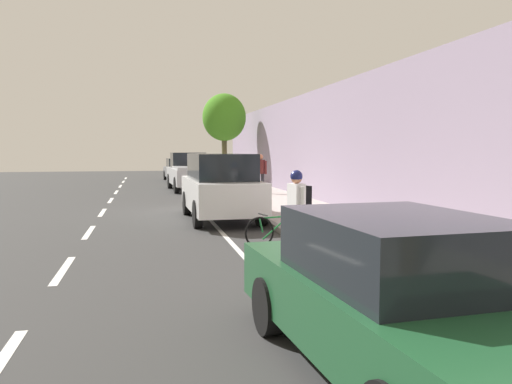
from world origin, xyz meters
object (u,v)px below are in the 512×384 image
parked_sedan_grey_far (179,170)px  street_tree_mid_block (224,118)px  parked_sedan_green_nearest (396,297)px  pedestrian_on_phone (260,171)px  bicycle_at_curb (282,230)px  fire_hydrant (215,177)px  cyclist_with_backpack (298,202)px  parked_pickup_silver_mid (190,173)px  parked_suv_white_second (221,186)px

parked_sedan_grey_far → street_tree_mid_block: 6.12m
parked_sedan_green_nearest → pedestrian_on_phone: (2.81, 18.23, 0.39)m
parked_sedan_grey_far → bicycle_at_curb: 24.18m
parked_sedan_green_nearest → fire_hydrant: (1.53, 24.11, -0.19)m
pedestrian_on_phone → fire_hydrant: bearing=102.3°
parked_sedan_grey_far → pedestrian_on_phone: pedestrian_on_phone is taller
cyclist_with_backpack → fire_hydrant: size_ratio=2.01×
parked_sedan_green_nearest → parked_pickup_silver_mid: bearing=90.0°
fire_hydrant → parked_pickup_silver_mid: bearing=-131.0°
pedestrian_on_phone → parked_pickup_silver_mid: bearing=124.2°
parked_suv_white_second → parked_sedan_grey_far: bearing=89.9°
bicycle_at_curb → parked_sedan_green_nearest: bearing=-95.6°
pedestrian_on_phone → fire_hydrant: pedestrian_on_phone is taller
bicycle_at_curb → pedestrian_on_phone: (2.18, 11.80, 0.78)m
bicycle_at_curb → cyclist_with_backpack: bearing=-63.2°
parked_suv_white_second → fire_hydrant: (1.58, 13.21, -0.46)m
parked_suv_white_second → pedestrian_on_phone: parked_suv_white_second is taller
cyclist_with_backpack → street_tree_mid_block: bearing=85.7°
parked_sedan_grey_far → cyclist_with_backpack: cyclist_with_backpack is taller
parked_sedan_grey_far → parked_suv_white_second: bearing=-90.1°
parked_sedan_grey_far → bicycle_at_curb: parked_sedan_grey_far is taller
parked_sedan_green_nearest → pedestrian_on_phone: pedestrian_on_phone is taller
parked_suv_white_second → cyclist_with_backpack: parked_suv_white_second is taller
bicycle_at_curb → street_tree_mid_block: bearing=85.0°
cyclist_with_backpack → parked_sedan_grey_far: bearing=92.1°
parked_suv_white_second → pedestrian_on_phone: size_ratio=2.69×
parked_sedan_green_nearest → cyclist_with_backpack: (0.86, 5.99, 0.27)m
parked_sedan_grey_far → pedestrian_on_phone: size_ratio=2.55×
parked_suv_white_second → parked_pickup_silver_mid: 11.46m
parked_sedan_grey_far → fire_hydrant: bearing=-76.5°
parked_sedan_green_nearest → street_tree_mid_block: bearing=84.8°
parked_sedan_green_nearest → parked_pickup_silver_mid: size_ratio=0.84×
parked_pickup_silver_mid → cyclist_with_backpack: size_ratio=3.19×
parked_pickup_silver_mid → fire_hydrant: (1.52, 1.75, -0.33)m
parked_sedan_green_nearest → cyclist_with_backpack: bearing=81.8°
parked_sedan_grey_far → fire_hydrant: size_ratio=5.34×
pedestrian_on_phone → parked_sedan_grey_far: bearing=102.9°
parked_suv_white_second → fire_hydrant: bearing=83.2°
parked_sedan_green_nearest → parked_suv_white_second: size_ratio=0.95×
bicycle_at_curb → pedestrian_on_phone: pedestrian_on_phone is taller
cyclist_with_backpack → fire_hydrant: cyclist_with_backpack is taller
parked_sedan_green_nearest → cyclist_with_backpack: size_ratio=2.67×
parked_suv_white_second → cyclist_with_backpack: bearing=-79.5°
parked_suv_white_second → street_tree_mid_block: bearing=80.9°
parked_suv_white_second → bicycle_at_curb: parked_suv_white_second is taller
street_tree_mid_block → pedestrian_on_phone: (0.46, -7.75, -2.83)m
pedestrian_on_phone → parked_sedan_green_nearest: bearing=-98.8°
street_tree_mid_block → cyclist_with_backpack: bearing=-94.3°
fire_hydrant → pedestrian_on_phone: bearing=-77.7°
parked_suv_white_second → street_tree_mid_block: 15.55m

